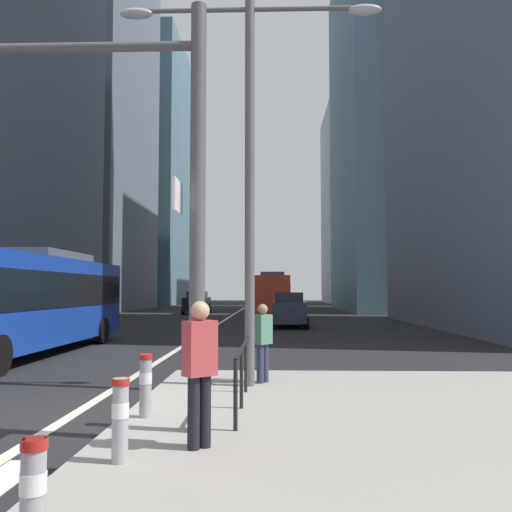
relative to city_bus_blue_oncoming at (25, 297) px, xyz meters
The scene contains 21 objects.
ground_plane 13.18m from the city_bus_blue_oncoming, 69.85° to the left, with size 160.00×160.00×0.00m, color black.
median_island 13.40m from the city_bus_blue_oncoming, 41.19° to the right, with size 9.00×10.00×0.15m, color gray.
lane_centre_line 22.77m from the city_bus_blue_oncoming, 78.58° to the left, with size 0.20×80.00×0.01m, color beige.
office_tower_left_mid 44.55m from the city_bus_blue_oncoming, 106.82° to the left, with size 10.68×19.24×43.91m, color slate.
office_tower_left_far 68.60m from the city_bus_blue_oncoming, 99.99° to the left, with size 11.82×25.57×38.74m, color slate.
office_tower_right_mid 47.33m from the city_bus_blue_oncoming, 60.92° to the left, with size 13.19×19.92×37.35m, color slate.
office_tower_right_far 70.75m from the city_bus_blue_oncoming, 71.96° to the left, with size 10.16×24.61×31.05m, color #9E9EA3.
city_bus_blue_oncoming is the anchor object (origin of this frame).
city_bus_red_receding 27.02m from the city_bus_blue_oncoming, 73.18° to the left, with size 2.77×11.12×3.40m.
city_bus_red_distant 46.93m from the city_bus_blue_oncoming, 80.40° to the left, with size 2.77×10.82×3.40m.
car_oncoming_mid 29.71m from the city_bus_blue_oncoming, 87.64° to the left, with size 2.18×4.29×1.94m.
car_receding_near 15.88m from the city_bus_blue_oncoming, 56.82° to the left, with size 2.04×4.58×1.94m.
car_receding_far 36.35m from the city_bus_blue_oncoming, 76.55° to the left, with size 2.05×4.15×1.94m.
traffic_signal_gantry 10.65m from the city_bus_blue_oncoming, 63.45° to the right, with size 6.32×0.65×6.00m.
street_lamp_post 9.98m from the city_bus_blue_oncoming, 38.40° to the right, with size 5.50×0.32×8.00m.
bollard_front 14.17m from the city_bus_blue_oncoming, 64.56° to the right, with size 0.20×0.20×0.84m.
bollard_left 12.32m from the city_bus_blue_oncoming, 60.18° to the right, with size 0.20×0.20×0.93m.
bollard_right 10.41m from the city_bus_blue_oncoming, 55.40° to the right, with size 0.20×0.20×0.94m.
pedestrian_railing 10.28m from the city_bus_blue_oncoming, 44.50° to the right, with size 0.06×4.22×0.98m.
pedestrian_waiting 12.24m from the city_bus_blue_oncoming, 55.56° to the right, with size 0.45×0.43×1.78m.
pedestrian_walking 9.38m from the city_bus_blue_oncoming, 35.63° to the right, with size 0.42×0.45×1.63m.
Camera 1 is at (3.31, -8.94, 2.07)m, focal length 37.58 mm.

